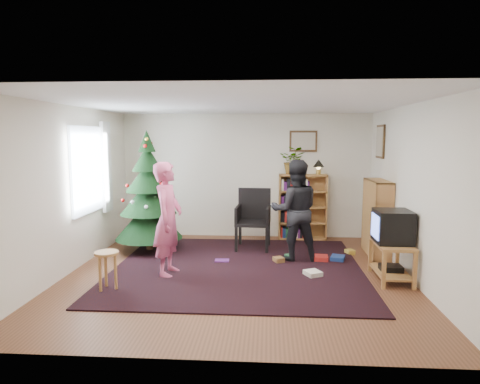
# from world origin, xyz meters

# --- Properties ---
(floor) EXTENTS (5.00, 5.00, 0.00)m
(floor) POSITION_xyz_m (0.00, 0.00, 0.00)
(floor) COLOR brown
(floor) RESTS_ON ground
(ceiling) EXTENTS (5.00, 5.00, 0.00)m
(ceiling) POSITION_xyz_m (0.00, 0.00, 2.50)
(ceiling) COLOR white
(ceiling) RESTS_ON wall_back
(wall_back) EXTENTS (5.00, 0.02, 2.50)m
(wall_back) POSITION_xyz_m (0.00, 2.50, 1.25)
(wall_back) COLOR silver
(wall_back) RESTS_ON floor
(wall_front) EXTENTS (5.00, 0.02, 2.50)m
(wall_front) POSITION_xyz_m (0.00, -2.50, 1.25)
(wall_front) COLOR silver
(wall_front) RESTS_ON floor
(wall_left) EXTENTS (0.02, 5.00, 2.50)m
(wall_left) POSITION_xyz_m (-2.50, 0.00, 1.25)
(wall_left) COLOR silver
(wall_left) RESTS_ON floor
(wall_right) EXTENTS (0.02, 5.00, 2.50)m
(wall_right) POSITION_xyz_m (2.50, 0.00, 1.25)
(wall_right) COLOR silver
(wall_right) RESTS_ON floor
(rug) EXTENTS (3.80, 3.60, 0.02)m
(rug) POSITION_xyz_m (0.00, 0.30, 0.01)
(rug) COLOR black
(rug) RESTS_ON floor
(window_pane) EXTENTS (0.04, 1.20, 1.40)m
(window_pane) POSITION_xyz_m (-2.47, 0.60, 1.50)
(window_pane) COLOR silver
(window_pane) RESTS_ON wall_left
(curtain) EXTENTS (0.06, 0.35, 1.60)m
(curtain) POSITION_xyz_m (-2.43, 1.30, 1.50)
(curtain) COLOR silver
(curtain) RESTS_ON wall_left
(picture_back) EXTENTS (0.55, 0.03, 0.42)m
(picture_back) POSITION_xyz_m (1.15, 2.48, 1.95)
(picture_back) COLOR #4C3319
(picture_back) RESTS_ON wall_back
(picture_right) EXTENTS (0.03, 0.50, 0.60)m
(picture_right) POSITION_xyz_m (2.48, 1.75, 1.95)
(picture_right) COLOR #4C3319
(picture_right) RESTS_ON wall_right
(christmas_tree) EXTENTS (1.19, 1.19, 2.16)m
(christmas_tree) POSITION_xyz_m (-1.67, 1.24, 0.90)
(christmas_tree) COLOR #3F2816
(christmas_tree) RESTS_ON rug
(bookshelf_back) EXTENTS (0.95, 0.30, 1.30)m
(bookshelf_back) POSITION_xyz_m (1.15, 2.34, 0.66)
(bookshelf_back) COLOR #A26C3A
(bookshelf_back) RESTS_ON floor
(bookshelf_right) EXTENTS (0.30, 0.95, 1.30)m
(bookshelf_right) POSITION_xyz_m (2.34, 1.24, 0.66)
(bookshelf_right) COLOR #A26C3A
(bookshelf_right) RESTS_ON floor
(tv_stand) EXTENTS (0.46, 0.84, 0.55)m
(tv_stand) POSITION_xyz_m (2.22, -0.11, 0.32)
(tv_stand) COLOR #A26C3A
(tv_stand) RESTS_ON floor
(crt_tv) EXTENTS (0.49, 0.53, 0.46)m
(crt_tv) POSITION_xyz_m (2.22, -0.11, 0.78)
(crt_tv) COLOR black
(crt_tv) RESTS_ON tv_stand
(armchair) EXTENTS (0.63, 0.63, 1.09)m
(armchair) POSITION_xyz_m (0.19, 1.55, 0.59)
(armchair) COLOR black
(armchair) RESTS_ON rug
(stool) EXTENTS (0.32, 0.32, 0.53)m
(stool) POSITION_xyz_m (-1.66, -0.79, 0.41)
(stool) COLOR #A26C3A
(stool) RESTS_ON floor
(person_standing) EXTENTS (0.45, 0.64, 1.68)m
(person_standing) POSITION_xyz_m (-1.00, -0.08, 0.84)
(person_standing) COLOR #CB517A
(person_standing) RESTS_ON rug
(person_by_chair) EXTENTS (0.86, 0.69, 1.66)m
(person_by_chair) POSITION_xyz_m (0.91, 0.82, 0.83)
(person_by_chair) COLOR black
(person_by_chair) RESTS_ON rug
(potted_plant) EXTENTS (0.59, 0.55, 0.54)m
(potted_plant) POSITION_xyz_m (0.95, 2.34, 1.57)
(potted_plant) COLOR gray
(potted_plant) RESTS_ON bookshelf_back
(table_lamp) EXTENTS (0.22, 0.22, 0.30)m
(table_lamp) POSITION_xyz_m (1.45, 2.34, 1.50)
(table_lamp) COLOR #A57F33
(table_lamp) RESTS_ON bookshelf_back
(floor_clutter) EXTENTS (2.38, 1.46, 0.08)m
(floor_clutter) POSITION_xyz_m (1.02, 0.70, 0.04)
(floor_clutter) COLOR #A51E19
(floor_clutter) RESTS_ON rug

